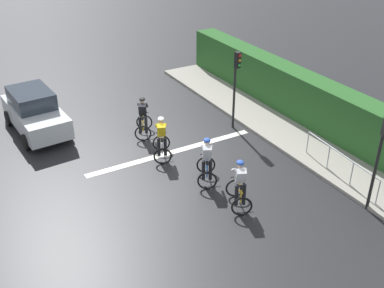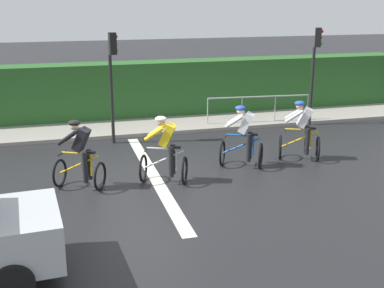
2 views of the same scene
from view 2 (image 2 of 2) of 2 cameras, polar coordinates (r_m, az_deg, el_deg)
ground_plane at (r=12.71m, az=-6.25°, el=-3.80°), size 80.00×80.00×0.00m
sidewalk_kerb at (r=17.83m, az=-2.56°, el=2.45°), size 2.80×19.11×0.12m
stone_wall_low at (r=18.63m, az=-3.18°, el=3.79°), size 0.44×19.11×0.58m
hedge_wall at (r=18.77m, az=-3.42°, el=6.19°), size 1.10×19.11×2.07m
road_marking_stop_line at (r=12.77m, az=-4.33°, el=-3.62°), size 7.00×0.30×0.01m
cyclist_lead at (r=14.07m, az=12.27°, el=1.34°), size 1.06×1.26×1.66m
cyclist_second at (r=13.24m, az=5.81°, el=0.68°), size 1.12×1.27×1.66m
cyclist_mid at (r=12.06m, az=-3.06°, el=-0.84°), size 1.06×1.26×1.66m
cyclist_fourth at (r=11.97m, az=-12.56°, el=-1.36°), size 1.10×1.27×1.66m
traffic_light_near_crossing at (r=15.28m, az=-8.99°, el=8.17°), size 0.23×0.31×3.34m
traffic_light_far_junction at (r=17.83m, az=13.77°, el=9.08°), size 0.26×0.30×3.34m
pedestrian_railing_kerbside at (r=17.72m, az=7.55°, el=4.67°), size 0.38×3.65×1.03m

